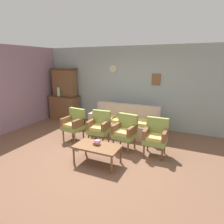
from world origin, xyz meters
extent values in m
plane|color=brown|center=(0.00, 0.00, 0.00)|extent=(7.68, 7.68, 0.00)
cube|color=#939E99|center=(0.00, 2.63, 1.35)|extent=(6.40, 0.06, 2.70)
cube|color=brown|center=(0.90, 2.58, 1.65)|extent=(0.28, 0.02, 0.36)
cylinder|color=beige|center=(-0.60, 2.58, 1.95)|extent=(0.26, 0.03, 0.26)
cube|color=brown|center=(-2.52, 2.25, 0.45)|extent=(1.10, 0.52, 0.90)
cube|color=#462D1B|center=(-2.52, 2.25, 0.92)|extent=(1.16, 0.55, 0.03)
cube|color=brown|center=(-2.52, 2.33, 1.41)|extent=(0.90, 0.36, 0.95)
cube|color=#462D1B|center=(-2.52, 2.33, 1.92)|extent=(0.99, 0.38, 0.08)
cylinder|color=#9CC28B|center=(-2.62, 2.07, 1.10)|extent=(0.12, 0.12, 0.33)
cube|color=tan|center=(0.19, 1.65, 0.21)|extent=(2.09, 0.85, 0.42)
cube|color=tan|center=(0.18, 1.97, 0.66)|extent=(2.08, 0.21, 0.48)
cube|color=tan|center=(1.14, 1.68, 0.54)|extent=(0.18, 0.80, 0.24)
cube|color=tan|center=(-0.77, 1.63, 0.54)|extent=(0.18, 0.80, 0.24)
cube|color=tan|center=(0.80, 1.63, 0.47)|extent=(0.56, 0.57, 0.10)
cube|color=tan|center=(0.19, 1.61, 0.47)|extent=(0.56, 0.57, 0.10)
cube|color=tan|center=(-0.42, 1.60, 0.47)|extent=(0.56, 0.57, 0.10)
cube|color=#849947|center=(-0.97, 0.63, 0.38)|extent=(0.57, 0.54, 0.12)
cube|color=tan|center=(-0.97, 0.62, 0.47)|extent=(0.49, 0.46, 0.10)
cube|color=#849947|center=(-0.95, 0.83, 0.67)|extent=(0.53, 0.16, 0.46)
cube|color=brown|center=(-0.75, 0.61, 0.55)|extent=(0.13, 0.49, 0.22)
cube|color=brown|center=(-1.19, 0.66, 0.55)|extent=(0.13, 0.49, 0.22)
cylinder|color=brown|center=(-0.78, 0.42, 0.16)|extent=(0.04, 0.04, 0.32)
cylinder|color=brown|center=(-1.20, 0.47, 0.16)|extent=(0.04, 0.04, 0.32)
cylinder|color=brown|center=(-0.74, 0.80, 0.16)|extent=(0.04, 0.04, 0.32)
cylinder|color=brown|center=(-1.16, 0.85, 0.16)|extent=(0.04, 0.04, 0.32)
cube|color=#849947|center=(-0.19, 0.72, 0.38)|extent=(0.54, 0.51, 0.12)
cube|color=tan|center=(-0.19, 0.70, 0.47)|extent=(0.46, 0.43, 0.10)
cube|color=#849947|center=(-0.20, 0.92, 0.67)|extent=(0.52, 0.13, 0.46)
cube|color=brown|center=(0.03, 0.73, 0.55)|extent=(0.10, 0.48, 0.22)
cube|color=brown|center=(-0.41, 0.71, 0.55)|extent=(0.10, 0.48, 0.22)
cylinder|color=brown|center=(0.03, 0.54, 0.16)|extent=(0.04, 0.04, 0.32)
cylinder|color=brown|center=(-0.39, 0.52, 0.16)|extent=(0.04, 0.04, 0.32)
cylinder|color=brown|center=(0.01, 0.92, 0.16)|extent=(0.04, 0.04, 0.32)
cylinder|color=brown|center=(-0.41, 0.90, 0.16)|extent=(0.04, 0.04, 0.32)
cube|color=#849947|center=(0.57, 0.68, 0.38)|extent=(0.57, 0.54, 0.12)
cube|color=tan|center=(0.57, 0.66, 0.47)|extent=(0.49, 0.46, 0.10)
cube|color=#849947|center=(0.59, 0.88, 0.67)|extent=(0.53, 0.16, 0.46)
cube|color=brown|center=(0.79, 0.66, 0.55)|extent=(0.13, 0.49, 0.22)
cube|color=brown|center=(0.35, 0.71, 0.55)|extent=(0.13, 0.49, 0.22)
cylinder|color=brown|center=(0.76, 0.47, 0.16)|extent=(0.04, 0.04, 0.32)
cylinder|color=brown|center=(0.34, 0.52, 0.16)|extent=(0.04, 0.04, 0.32)
cylinder|color=brown|center=(0.80, 0.85, 0.16)|extent=(0.04, 0.04, 0.32)
cylinder|color=brown|center=(0.38, 0.90, 0.16)|extent=(0.04, 0.04, 0.32)
cube|color=#849947|center=(1.35, 0.68, 0.38)|extent=(0.53, 0.49, 0.12)
cube|color=tan|center=(1.36, 0.66, 0.47)|extent=(0.45, 0.41, 0.10)
cube|color=#849947|center=(1.35, 0.88, 0.67)|extent=(0.52, 0.11, 0.46)
cube|color=brown|center=(1.57, 0.68, 0.55)|extent=(0.09, 0.48, 0.22)
cube|color=brown|center=(1.13, 0.67, 0.55)|extent=(0.09, 0.48, 0.22)
cylinder|color=brown|center=(1.57, 0.49, 0.16)|extent=(0.04, 0.04, 0.32)
cylinder|color=brown|center=(1.15, 0.48, 0.16)|extent=(0.04, 0.04, 0.32)
cylinder|color=brown|center=(1.56, 0.87, 0.16)|extent=(0.04, 0.04, 0.32)
cylinder|color=brown|center=(1.14, 0.86, 0.16)|extent=(0.04, 0.04, 0.32)
cube|color=brown|center=(0.28, -0.22, 0.40)|extent=(1.00, 0.56, 0.04)
cylinder|color=brown|center=(-0.18, 0.02, 0.19)|extent=(0.04, 0.04, 0.38)
cylinder|color=brown|center=(0.74, 0.02, 0.19)|extent=(0.04, 0.04, 0.38)
cylinder|color=brown|center=(-0.18, -0.46, 0.19)|extent=(0.04, 0.04, 0.38)
cylinder|color=brown|center=(0.74, -0.46, 0.19)|extent=(0.04, 0.04, 0.38)
cube|color=tan|center=(0.26, -0.16, 0.43)|extent=(0.12, 0.07, 0.02)
cube|color=tan|center=(0.24, -0.18, 0.45)|extent=(0.14, 0.08, 0.03)
cube|color=#C74EB0|center=(0.26, -0.18, 0.48)|extent=(0.12, 0.11, 0.03)
cube|color=#829B67|center=(0.26, -0.16, 0.51)|extent=(0.11, 0.09, 0.02)
camera|label=1|loc=(2.18, -3.57, 2.20)|focal=30.65mm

